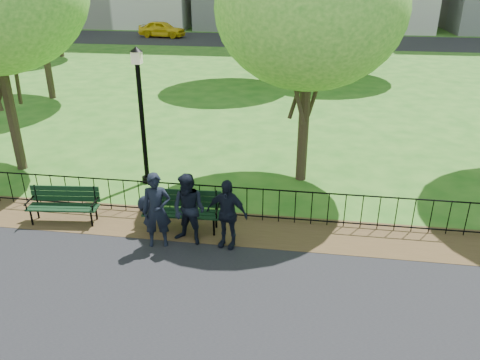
# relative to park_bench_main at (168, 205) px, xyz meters

# --- Properties ---
(ground) EXTENTS (120.00, 120.00, 0.00)m
(ground) POSITION_rel_park_bench_main_xyz_m (0.81, -1.26, -0.64)
(ground) COLOR #215716
(dirt_strip) EXTENTS (60.00, 1.60, 0.01)m
(dirt_strip) POSITION_rel_park_bench_main_xyz_m (0.81, 0.24, -0.63)
(dirt_strip) COLOR #3B2C18
(dirt_strip) RESTS_ON ground
(far_street) EXTENTS (70.00, 9.00, 0.01)m
(far_street) POSITION_rel_park_bench_main_xyz_m (0.81, 33.74, -0.64)
(far_street) COLOR black
(far_street) RESTS_ON ground
(iron_fence) EXTENTS (24.06, 0.06, 1.00)m
(iron_fence) POSITION_rel_park_bench_main_xyz_m (0.81, 0.74, -0.14)
(iron_fence) COLOR black
(iron_fence) RESTS_ON ground
(park_bench_main) EXTENTS (1.96, 0.65, 1.05)m
(park_bench_main) POSITION_rel_park_bench_main_xyz_m (0.00, 0.00, 0.00)
(park_bench_main) COLOR black
(park_bench_main) RESTS_ON ground
(park_bench_left_a) EXTENTS (1.77, 0.71, 0.98)m
(park_bench_left_a) POSITION_rel_park_bench_main_xyz_m (-2.67, 0.00, -0.08)
(park_bench_left_a) COLOR black
(park_bench_left_a) RESTS_ON ground
(lamppost) EXTENTS (0.35, 0.35, 3.93)m
(lamppost) POSITION_rel_park_bench_main_xyz_m (-1.43, 2.58, 1.50)
(lamppost) COLOR black
(lamppost) RESTS_ON ground
(tree_near_e) EXTENTS (5.04, 5.04, 7.02)m
(tree_near_e) POSITION_rel_park_bench_main_xyz_m (3.07, 3.51, 4.23)
(tree_near_e) COLOR #2D2116
(tree_near_e) RESTS_ON ground
(person_left) EXTENTS (0.73, 0.57, 1.76)m
(person_left) POSITION_rel_park_bench_main_xyz_m (-0.02, -0.73, 0.25)
(person_left) COLOR black
(person_left) RESTS_ON asphalt_path
(person_mid) EXTENTS (0.91, 0.65, 1.69)m
(person_mid) POSITION_rel_park_bench_main_xyz_m (0.66, -0.53, 0.21)
(person_mid) COLOR black
(person_mid) RESTS_ON asphalt_path
(person_right) EXTENTS (1.02, 0.58, 1.64)m
(person_right) POSITION_rel_park_bench_main_xyz_m (1.53, -0.54, 0.19)
(person_right) COLOR black
(person_right) RESTS_ON asphalt_path
(taxi) EXTENTS (4.54, 2.34, 1.48)m
(taxi) POSITION_rel_park_bench_main_xyz_m (-10.80, 34.23, 0.11)
(taxi) COLOR yellow
(taxi) RESTS_ON far_street
(sedan_silver) EXTENTS (5.19, 2.98, 1.62)m
(sedan_silver) POSITION_rel_park_bench_main_xyz_m (6.53, 31.58, 0.18)
(sedan_silver) COLOR #B2B4BA
(sedan_silver) RESTS_ON far_street
(sedan_dark) EXTENTS (5.03, 2.87, 1.37)m
(sedan_dark) POSITION_rel_park_bench_main_xyz_m (6.79, 33.16, 0.06)
(sedan_dark) COLOR black
(sedan_dark) RESTS_ON far_street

